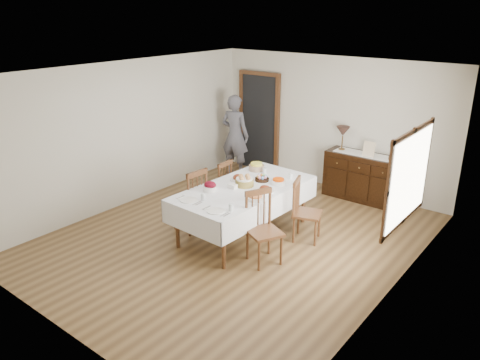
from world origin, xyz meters
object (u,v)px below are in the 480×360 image
Objects in this scene: chair_left_near at (192,200)px; chair_right_near at (263,227)px; chair_left_far at (219,186)px; sideboard at (364,177)px; chair_right_far at (304,210)px; person at (235,133)px; dining_table at (244,193)px; table_lamp at (343,132)px.

chair_right_near is (1.47, -0.09, -0.01)m from chair_left_near.
chair_right_near is (1.59, -0.92, 0.05)m from chair_left_far.
chair_right_near is 0.71× the size of sideboard.
chair_left_far is 0.97× the size of chair_right_far.
person reaches higher than chair_left_far.
person reaches higher than chair_right_near.
sideboard reaches higher than dining_table.
sideboard is 3.22× the size of table_lamp.
chair_left_far is 0.91× the size of chair_right_near.
dining_table is at bearing -109.44° from sideboard.
chair_right_near is at bearing -83.90° from table_lamp.
table_lamp is at bearing 163.43° from chair_left_near.
chair_right_near is at bearing -93.42° from sideboard.
sideboard is at bearing -0.44° from table_lamp.
dining_table is at bearing 98.45° from chair_right_far.
chair_left_near is 2.32× the size of table_lamp.
person reaches higher than chair_right_far.
chair_left_far is at bearing -130.03° from sideboard.
chair_right_far is 2.28m from table_lamp.
chair_left_far is 0.52× the size of person.
chair_right_far is 0.67× the size of sideboard.
sideboard is 0.95m from table_lamp.
table_lamp reaches higher than dining_table.
sideboard is at bearing 137.55° from chair_left_far.
dining_table is 2.41× the size of chair_right_far.
person is (-2.76, 1.73, 0.43)m from chair_right_far.
chair_left_far is at bearing 71.43° from chair_right_far.
chair_right_near is at bearing 126.87° from person.
dining_table is at bearing 61.60° from chair_left_far.
chair_left_far reaches higher than dining_table.
sideboard is (1.78, 2.11, -0.04)m from chair_left_far.
sideboard is (0.18, 3.04, -0.09)m from chair_right_near.
chair_right_near is 2.29× the size of table_lamp.
table_lamp is (0.39, 2.55, 0.53)m from dining_table.
chair_right_near is 3.77m from person.
person reaches higher than dining_table.
chair_right_far is at bearing 29.71° from dining_table.
sideboard is 2.88m from person.
table_lamp reaches higher than chair_left_far.
chair_left_near is at bearing 112.59° from chair_right_near.
dining_table is 2.28× the size of chair_right_near.
chair_left_far is at bearing -166.73° from chair_left_near.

